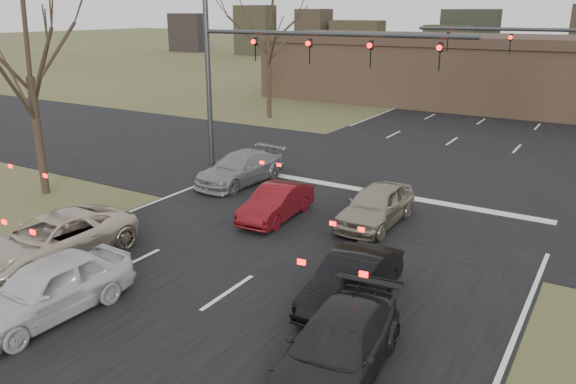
% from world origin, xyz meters
% --- Properties ---
extents(ground, '(360.00, 360.00, 0.00)m').
position_xyz_m(ground, '(0.00, 0.00, 0.00)').
color(ground, '#4A4C28').
rests_on(ground, ground).
extents(road_main, '(14.00, 300.00, 0.02)m').
position_xyz_m(road_main, '(0.00, 60.00, 0.01)').
color(road_main, black).
rests_on(road_main, ground).
extents(road_cross, '(200.00, 14.00, 0.02)m').
position_xyz_m(road_cross, '(0.00, 15.00, 0.01)').
color(road_cross, black).
rests_on(road_cross, ground).
extents(building, '(42.40, 10.40, 5.30)m').
position_xyz_m(building, '(2.00, 38.00, 2.67)').
color(building, brown).
rests_on(building, ground).
extents(mast_arm_near, '(12.12, 0.24, 8.00)m').
position_xyz_m(mast_arm_near, '(-5.23, 13.00, 5.07)').
color(mast_arm_near, '#383A3D').
rests_on(mast_arm_near, ground).
extents(tree_left_near, '(5.10, 5.10, 8.50)m').
position_xyz_m(tree_left_near, '(-11.50, 6.00, 6.57)').
color(tree_left_near, black).
rests_on(tree_left_near, ground).
extents(tree_left_far, '(5.70, 5.70, 9.50)m').
position_xyz_m(tree_left_far, '(-13.00, 25.00, 7.34)').
color(tree_left_far, black).
rests_on(tree_left_far, ground).
extents(car_silver_suv, '(2.61, 5.11, 1.38)m').
position_xyz_m(car_silver_suv, '(-5.58, 1.96, 0.69)').
color(car_silver_suv, beige).
rests_on(car_silver_suv, ground).
extents(car_white_sedan, '(1.90, 4.32, 1.45)m').
position_xyz_m(car_white_sedan, '(-3.00, -0.11, 0.72)').
color(car_white_sedan, silver).
rests_on(car_white_sedan, ground).
extents(car_black_hatch, '(1.35, 3.85, 1.27)m').
position_xyz_m(car_black_hatch, '(3.00, 4.18, 0.63)').
color(car_black_hatch, black).
rests_on(car_black_hatch, ground).
extents(car_charcoal_sedan, '(2.28, 4.62, 1.29)m').
position_xyz_m(car_charcoal_sedan, '(4.00, 1.34, 0.65)').
color(car_charcoal_sedan, black).
rests_on(car_charcoal_sedan, ground).
extents(car_grey_ahead, '(2.23, 4.72, 1.33)m').
position_xyz_m(car_grey_ahead, '(-5.51, 11.24, 0.67)').
color(car_grey_ahead, gray).
rests_on(car_grey_ahead, ground).
extents(car_red_ahead, '(1.46, 3.70, 1.20)m').
position_xyz_m(car_red_ahead, '(-1.90, 8.37, 0.60)').
color(car_red_ahead, '#610D13').
rests_on(car_red_ahead, ground).
extents(car_silver_ahead, '(1.67, 4.10, 1.39)m').
position_xyz_m(car_silver_ahead, '(1.35, 9.68, 0.70)').
color(car_silver_ahead, gray).
rests_on(car_silver_ahead, ground).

